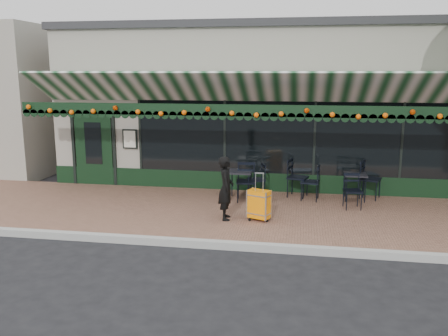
% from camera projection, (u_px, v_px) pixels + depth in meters
% --- Properties ---
extents(ground, '(80.00, 80.00, 0.00)m').
position_uv_depth(ground, '(242.00, 248.00, 9.19)').
color(ground, black).
rests_on(ground, ground).
extents(sidewalk, '(18.00, 4.00, 0.15)m').
position_uv_depth(sidewalk, '(253.00, 214.00, 11.10)').
color(sidewalk, brown).
rests_on(sidewalk, ground).
extents(curb, '(18.00, 0.16, 0.15)m').
position_uv_depth(curb, '(242.00, 246.00, 9.09)').
color(curb, '#9E9E99').
rests_on(curb, ground).
extents(restaurant_building, '(12.00, 9.60, 4.50)m').
position_uv_depth(restaurant_building, '(272.00, 104.00, 16.30)').
color(restaurant_building, gray).
rests_on(restaurant_building, ground).
extents(woman, '(0.42, 0.56, 1.41)m').
position_uv_depth(woman, '(226.00, 188.00, 10.38)').
color(woman, black).
rests_on(woman, sidewalk).
extents(suitcase, '(0.53, 0.42, 1.06)m').
position_uv_depth(suitcase, '(259.00, 205.00, 10.35)').
color(suitcase, orange).
rests_on(suitcase, sidewalk).
extents(cafe_table_a, '(0.55, 0.55, 0.68)m').
position_uv_depth(cafe_table_a, '(355.00, 177.00, 11.95)').
color(cafe_table_a, black).
rests_on(cafe_table_a, sidewalk).
extents(cafe_table_b, '(0.60, 0.60, 0.74)m').
position_uv_depth(cafe_table_b, '(240.00, 174.00, 12.02)').
color(cafe_table_b, black).
rests_on(cafe_table_b, sidewalk).
extents(chair_a_left, '(0.52, 0.52, 0.92)m').
position_uv_depth(chair_a_left, '(310.00, 182.00, 11.98)').
color(chair_a_left, black).
rests_on(chair_a_left, sidewalk).
extents(chair_a_right, '(0.64, 0.64, 1.00)m').
position_uv_depth(chair_a_right, '(370.00, 180.00, 12.12)').
color(chair_a_right, black).
rests_on(chair_a_right, sidewalk).
extents(chair_a_front, '(0.48, 0.48, 0.84)m').
position_uv_depth(chair_a_front, '(353.00, 191.00, 11.24)').
color(chair_a_front, black).
rests_on(chair_a_front, sidewalk).
extents(chair_b_left, '(0.56, 0.56, 0.88)m').
position_uv_depth(chair_b_left, '(256.00, 180.00, 12.33)').
color(chair_b_left, black).
rests_on(chair_b_left, sidewalk).
extents(chair_b_right, '(0.62, 0.62, 1.00)m').
position_uv_depth(chair_b_right, '(298.00, 178.00, 12.29)').
color(chair_b_right, black).
rests_on(chair_b_right, sidewalk).
extents(chair_b_front, '(0.54, 0.54, 0.98)m').
position_uv_depth(chair_b_front, '(246.00, 182.00, 11.88)').
color(chair_b_front, black).
rests_on(chair_b_front, sidewalk).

